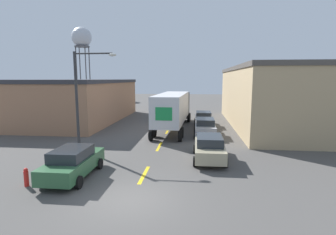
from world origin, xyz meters
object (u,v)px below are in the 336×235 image
semi_truck (174,107)px  parked_car_right_near (209,147)px  parked_car_right_mid (205,127)px  street_lamp (82,92)px  parked_car_right_far (203,119)px  water_tower (82,38)px  parked_car_left_near (73,162)px  fire_hydrant (26,177)px

semi_truck → parked_car_right_near: 11.04m
parked_car_right_mid → street_lamp: 11.23m
parked_car_right_far → water_tower: bearing=127.7°
water_tower → parked_car_left_near: bearing=-67.0°
water_tower → fire_hydrant: size_ratio=20.59×
parked_car_right_near → street_lamp: size_ratio=0.63×
semi_truck → water_tower: water_tower is taller
water_tower → fire_hydrant: water_tower is taller
parked_car_right_far → parked_car_left_near: bearing=-114.2°
parked_car_right_far → fire_hydrant: size_ratio=4.87×
parked_car_right_near → water_tower: water_tower is taller
parked_car_right_far → parked_car_right_mid: bearing=-90.0°
parked_car_right_near → water_tower: bearing=120.6°
parked_car_right_far → water_tower: (-31.41, 40.61, 15.08)m
parked_car_left_near → parked_car_right_near: size_ratio=1.00×
semi_truck → parked_car_right_near: semi_truck is taller
parked_car_left_near → parked_car_right_near: 8.21m
semi_truck → water_tower: (-28.29, 42.54, 13.63)m
parked_car_right_mid → parked_car_left_near: bearing=-123.1°
parked_car_right_mid → water_tower: (-31.41, 45.63, 15.08)m
parked_car_left_near → street_lamp: (-1.75, 5.46, 3.40)m
semi_truck → street_lamp: 10.79m
parked_car_left_near → water_tower: 63.54m
parked_car_right_far → street_lamp: (-9.04, -10.74, 3.40)m
parked_car_right_far → fire_hydrant: (-9.02, -17.56, -0.36)m
street_lamp → fire_hydrant: street_lamp is taller
semi_truck → street_lamp: (-5.93, -8.81, 1.95)m
parked_car_right_far → parked_car_left_near: (-7.29, -16.20, 0.00)m
fire_hydrant → parked_car_right_far: bearing=62.8°
parked_car_right_mid → fire_hydrant: (-9.02, -12.54, -0.36)m
semi_truck → fire_hydrant: semi_truck is taller
semi_truck → street_lamp: street_lamp is taller
semi_truck → parked_car_right_far: semi_truck is taller
fire_hydrant → semi_truck: bearing=69.3°
parked_car_left_near → parked_car_right_mid: bearing=56.9°
parked_car_left_near → fire_hydrant: parked_car_left_near is taller
parked_car_right_near → parked_car_left_near: bearing=-152.6°
semi_truck → parked_car_right_near: size_ratio=2.92×
parked_car_right_far → parked_car_left_near: same height
semi_truck → fire_hydrant: 16.80m
parked_car_left_near → fire_hydrant: bearing=-141.8°
parked_car_right_mid → water_tower: 57.41m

